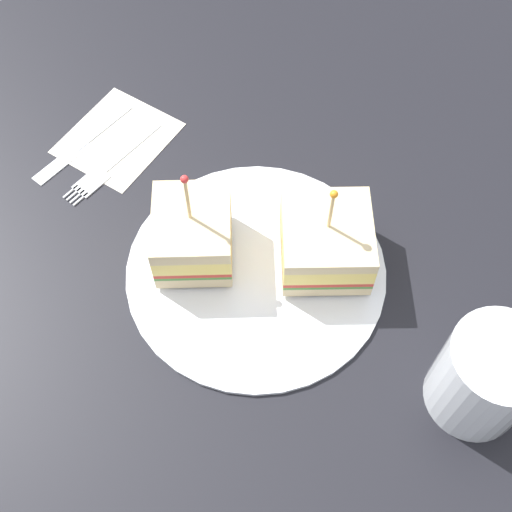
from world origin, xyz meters
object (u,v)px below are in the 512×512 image
napkin (118,138)px  fork (104,170)px  drink_glass (485,378)px  knife (79,147)px  plate (256,269)px  sandwich_half_front (326,241)px  sandwich_half_back (193,234)px

napkin → fork: 4.59cm
drink_glass → knife: 46.35cm
fork → plate: bearing=19.9°
plate → knife: (-22.91, -7.66, -0.24)cm
sandwich_half_front → knife: sandwich_half_front is taller
drink_glass → fork: bearing=-158.3°
knife → drink_glass: bearing=20.7°
drink_glass → fork: drink_glass is taller
sandwich_half_back → fork: 14.62cm
fork → napkin: bearing=135.7°
knife → napkin: bearing=76.4°
knife → sandwich_half_front: bearing=28.3°
sandwich_half_back → napkin: 17.56cm
plate → fork: plate is taller
sandwich_half_back → sandwich_half_front: bearing=53.8°
plate → drink_glass: size_ratio=2.64×
napkin → fork: (3.29, -3.21, 0.10)cm
sandwich_half_back → drink_glass: bearing=26.7°
plate → sandwich_half_back: bearing=-140.8°
plate → sandwich_half_back: size_ratio=2.16×
fork → knife: (-4.28, -0.91, 0.00)cm
plate → napkin: 22.20cm
napkin → knife: 4.23cm
plate → knife: 24.15cm
fork → knife: size_ratio=0.98×
sandwich_half_front → fork: (-21.12, -12.76, -3.29)cm
sandwich_half_front → drink_glass: 17.99cm
plate → sandwich_half_front: bearing=67.5°
sandwich_half_back → napkin: sandwich_half_back is taller
sandwich_half_back → drink_glass: (24.99, 12.55, 0.66)cm
sandwich_half_back → knife: sandwich_half_back is taller
drink_glass → napkin: size_ratio=0.83×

